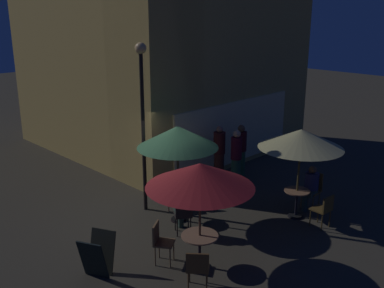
% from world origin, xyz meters
% --- Properties ---
extents(ground_plane, '(60.00, 60.00, 0.00)m').
position_xyz_m(ground_plane, '(0.00, 0.00, 0.00)').
color(ground_plane, '#3B362C').
extents(cafe_building, '(8.01, 8.61, 8.60)m').
position_xyz_m(cafe_building, '(3.60, 3.79, 4.29)').
color(cafe_building, tan).
rests_on(cafe_building, ground).
extents(street_lamp_near_corner, '(0.29, 0.29, 4.46)m').
position_xyz_m(street_lamp_near_corner, '(0.41, 0.60, 2.91)').
color(street_lamp_near_corner, black).
rests_on(street_lamp_near_corner, ground).
extents(menu_sandwich_board, '(0.82, 0.78, 0.88)m').
position_xyz_m(menu_sandwich_board, '(-2.27, -1.17, 0.45)').
color(menu_sandwich_board, black).
rests_on(menu_sandwich_board, ground).
extents(cafe_table_0, '(0.78, 0.78, 0.73)m').
position_xyz_m(cafe_table_0, '(-0.56, -2.40, 0.55)').
color(cafe_table_0, black).
rests_on(cafe_table_0, ground).
extents(cafe_table_1, '(0.66, 0.66, 0.75)m').
position_xyz_m(cafe_table_1, '(2.91, -2.54, 0.52)').
color(cafe_table_1, black).
rests_on(cafe_table_1, ground).
extents(cafe_table_2, '(0.63, 0.63, 0.72)m').
position_xyz_m(cafe_table_2, '(0.59, -0.51, 0.49)').
color(cafe_table_2, black).
rests_on(cafe_table_2, ground).
extents(patio_umbrella_0, '(2.21, 2.21, 2.32)m').
position_xyz_m(patio_umbrella_0, '(-0.56, -2.40, 2.06)').
color(patio_umbrella_0, black).
rests_on(patio_umbrella_0, ground).
extents(patio_umbrella_1, '(2.13, 2.13, 2.38)m').
position_xyz_m(patio_umbrella_1, '(2.91, -2.54, 2.13)').
color(patio_umbrella_1, black).
rests_on(patio_umbrella_1, ground).
extents(patio_umbrella_2, '(2.01, 2.01, 2.52)m').
position_xyz_m(patio_umbrella_2, '(0.59, -0.51, 2.24)').
color(patio_umbrella_2, black).
rests_on(patio_umbrella_2, ground).
extents(cafe_chair_0, '(0.56, 0.56, 0.91)m').
position_xyz_m(cafe_chair_0, '(-1.04, -1.69, 0.55)').
color(cafe_chair_0, brown).
rests_on(cafe_chair_0, ground).
extents(cafe_chair_1, '(0.62, 0.62, 0.87)m').
position_xyz_m(cafe_chair_1, '(-1.21, -2.97, 0.54)').
color(cafe_chair_1, '#51361D').
rests_on(cafe_chair_1, ground).
extents(cafe_chair_2, '(0.45, 0.45, 0.87)m').
position_xyz_m(cafe_chair_2, '(2.85, -3.35, 0.54)').
color(cafe_chair_2, '#503D1C').
rests_on(cafe_chair_2, ground).
extents(cafe_chair_3, '(0.45, 0.45, 0.99)m').
position_xyz_m(cafe_chair_3, '(3.77, -2.50, 0.58)').
color(cafe_chair_3, brown).
rests_on(cafe_chair_3, ground).
extents(cafe_chair_4, '(0.57, 0.57, 0.91)m').
position_xyz_m(cafe_chair_4, '(0.15, -1.16, 0.56)').
color(cafe_chair_4, black).
rests_on(cafe_chair_4, ground).
extents(cafe_chair_5, '(0.58, 0.58, 0.95)m').
position_xyz_m(cafe_chair_5, '(1.05, 0.18, 0.57)').
color(cafe_chair_5, brown).
rests_on(cafe_chair_5, ground).
extents(patron_seated_0, '(0.56, 0.39, 1.21)m').
position_xyz_m(patron_seated_0, '(3.62, -2.51, 0.69)').
color(patron_seated_0, '#2B403B').
rests_on(patron_seated_0, ground).
extents(patron_seated_1, '(0.51, 0.55, 1.20)m').
position_xyz_m(patron_seated_1, '(0.23, -1.04, 0.69)').
color(patron_seated_1, '#2A3D32').
rests_on(patron_seated_1, ground).
extents(patron_standing_2, '(0.33, 0.33, 1.84)m').
position_xyz_m(patron_standing_2, '(3.26, -0.20, 0.94)').
color(patron_standing_2, '#264E39').
rests_on(patron_standing_2, ground).
extents(patron_standing_3, '(0.36, 0.36, 1.84)m').
position_xyz_m(patron_standing_3, '(3.24, 0.47, 0.93)').
color(patron_standing_3, '#4E231C').
rests_on(patron_standing_3, ground).
extents(patron_standing_4, '(0.36, 0.36, 1.77)m').
position_xyz_m(patron_standing_4, '(4.04, 0.27, 0.89)').
color(patron_standing_4, '#234F31').
rests_on(patron_standing_4, ground).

